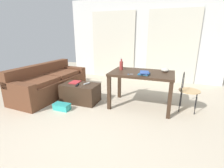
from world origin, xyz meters
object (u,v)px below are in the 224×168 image
Objects in this scene: bottle_far at (121,64)px; couch at (50,83)px; book_stack at (144,73)px; tv_remote_secondary at (87,84)px; bottle_near at (121,65)px; scissors at (130,74)px; wire_chair at (186,87)px; shoebox at (62,107)px; bowl at (165,70)px; magazine at (75,82)px; tv_remote_primary at (77,85)px; coffee_table at (80,93)px; craft_table at (142,77)px.

couch is at bearing -167.62° from bottle_far.
book_stack reaches higher than tv_remote_secondary.
bottle_far is at bearing 56.13° from tv_remote_secondary.
scissors is at bearing -51.38° from bottle_near.
wire_chair is 2.31× the size of shoebox.
tv_remote_secondary is at bearing -167.97° from bowl.
bottle_far reaches higher than magazine.
tv_remote_primary is at bearing -163.76° from bowl.
scissors is 1.41m from magazine.
bottle_far is 2.10× the size of scissors.
tv_remote_primary reaches higher than magazine.
couch is at bearing 152.34° from tv_remote_primary.
bottle_far reaches higher than coffee_table.
couch is 2.40m from craft_table.
tv_remote_primary is at bearing -168.37° from wire_chair.
tv_remote_primary is 0.47× the size of shoebox.
wire_chair is (2.29, 0.36, 0.29)m from coffee_table.
scissors is (-1.10, -0.40, 0.28)m from wire_chair.
shoebox is at bearing -160.76° from book_stack.
coffee_table is at bearing -160.79° from bottle_near.
couch is at bearing -178.23° from craft_table.
coffee_table is 1.16m from bottle_near.
shoebox is at bearing -96.13° from tv_remote_secondary.
bowl reaches higher than craft_table.
couch reaches higher than craft_table.
magazine is 0.71m from shoebox.
bottle_far is 0.93m from tv_remote_secondary.
craft_table is at bearing 1.20° from magazine.
tv_remote_secondary is 0.60× the size of magazine.
tv_remote_secondary is (1.14, -0.08, 0.13)m from couch.
craft_table reaches higher than tv_remote_secondary.
craft_table is 1.44m from tv_remote_primary.
bowl reaches higher than couch.
tv_remote_secondary is at bearing 22.66° from coffee_table.
couch is at bearing 171.60° from magazine.
bottle_near is 0.86× the size of book_stack.
bottle_near is at bearing 128.62° from scissors.
bottle_near reaches higher than wire_chair.
scissors is (1.19, -0.05, 0.56)m from coffee_table.
bottle_near reaches higher than tv_remote_secondary.
wire_chair reaches higher than tv_remote_primary.
couch reaches higher than tv_remote_primary.
wire_chair is 0.94m from book_stack.
bowl reaches higher than tv_remote_secondary.
book_stack is at bearing -5.44° from magazine.
bottle_near is 1.18m from magazine.
book_stack is (0.08, -0.18, 0.13)m from craft_table.
bowl is 0.95× the size of tv_remote_secondary.
craft_table is 0.68m from bottle_far.
craft_table is at bearing 27.87° from tv_remote_secondary.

